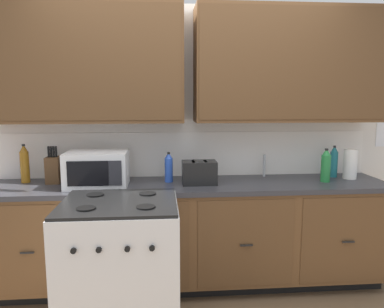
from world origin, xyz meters
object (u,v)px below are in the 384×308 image
(bottle_amber, at_px, (25,164))
(bottle_green, at_px, (326,166))
(knife_block, at_px, (54,169))
(bottle_blue, at_px, (169,167))
(microwave, at_px, (97,169))
(paper_towel_roll, at_px, (350,164))
(bottle_teal, at_px, (334,162))
(stove_range, at_px, (121,269))
(toaster, at_px, (199,173))

(bottle_amber, distance_m, bottle_green, 2.53)
(knife_block, relative_size, bottle_blue, 1.23)
(microwave, relative_size, paper_towel_roll, 1.85)
(paper_towel_roll, distance_m, bottle_green, 0.29)
(bottle_blue, height_order, bottle_green, bottle_green)
(paper_towel_roll, height_order, bottle_amber, bottle_amber)
(paper_towel_roll, relative_size, bottle_green, 0.92)
(knife_block, xyz_separation_m, bottle_green, (2.28, -0.15, 0.02))
(bottle_blue, bearing_deg, bottle_teal, 2.97)
(stove_range, distance_m, bottle_teal, 2.06)
(toaster, xyz_separation_m, bottle_teal, (1.23, 0.18, 0.04))
(knife_block, height_order, bottle_blue, knife_block)
(bottle_amber, height_order, bottle_green, bottle_amber)
(stove_range, height_order, paper_towel_roll, paper_towel_roll)
(bottle_blue, xyz_separation_m, bottle_green, (1.32, -0.11, 0.01))
(bottle_blue, bearing_deg, knife_block, 177.41)
(knife_block, height_order, bottle_amber, bottle_amber)
(bottle_green, bearing_deg, bottle_teal, 49.16)
(knife_block, relative_size, bottle_green, 1.09)
(stove_range, xyz_separation_m, microwave, (-0.23, 0.59, 0.57))
(toaster, xyz_separation_m, bottle_green, (1.07, -0.01, 0.04))
(microwave, bearing_deg, knife_block, 158.87)
(knife_block, xyz_separation_m, paper_towel_roll, (2.54, -0.05, 0.01))
(microwave, bearing_deg, bottle_blue, 10.35)
(bottle_blue, distance_m, bottle_amber, 1.20)
(stove_range, distance_m, bottle_amber, 1.30)
(microwave, height_order, bottle_green, bottle_green)
(bottle_amber, bearing_deg, bottle_green, -4.20)
(microwave, height_order, bottle_teal, bottle_teal)
(microwave, relative_size, bottle_green, 1.69)
(stove_range, height_order, microwave, microwave)
(toaster, height_order, bottle_teal, bottle_teal)
(bottle_blue, height_order, bottle_teal, bottle_teal)
(toaster, bearing_deg, bottle_amber, 173.02)
(bottle_teal, bearing_deg, stove_range, -157.00)
(microwave, bearing_deg, bottle_amber, 163.71)
(knife_block, bearing_deg, microwave, -21.13)
(paper_towel_roll, relative_size, bottle_teal, 0.92)
(bottle_green, bearing_deg, knife_block, 176.23)
(microwave, distance_m, bottle_teal, 2.06)
(bottle_green, bearing_deg, stove_range, -160.47)
(paper_towel_roll, bearing_deg, toaster, -176.08)
(bottle_blue, relative_size, bottle_teal, 0.90)
(bottle_blue, distance_m, bottle_green, 1.32)
(bottle_teal, distance_m, bottle_green, 0.24)
(microwave, distance_m, toaster, 0.82)
(stove_range, height_order, bottle_amber, bottle_amber)
(microwave, xyz_separation_m, toaster, (0.82, 0.01, -0.04))
(stove_range, xyz_separation_m, toaster, (0.59, 0.60, 0.53))
(stove_range, bearing_deg, microwave, 111.46)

